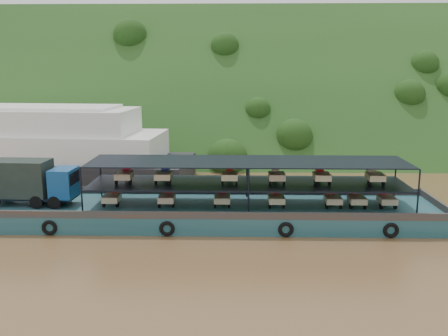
{
  "coord_description": "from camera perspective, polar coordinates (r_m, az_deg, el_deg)",
  "views": [
    {
      "loc": [
        -1.06,
        -36.47,
        11.33
      ],
      "look_at": [
        -2.0,
        3.0,
        3.2
      ],
      "focal_mm": 40.0,
      "sensor_mm": 36.0,
      "label": 1
    }
  ],
  "objects": [
    {
      "name": "ground",
      "position": [
        38.2,
        2.91,
        -5.63
      ],
      "size": [
        160.0,
        160.0,
        0.0
      ],
      "primitive_type": "plane",
      "color": "brown",
      "rests_on": "ground"
    },
    {
      "name": "hillside",
      "position": [
        73.36,
        2.18,
        2.74
      ],
      "size": [
        140.0,
        39.6,
        39.6
      ],
      "primitive_type": "cube",
      "rotation": [
        0.79,
        0.0,
        0.0
      ],
      "color": "#183B15",
      "rests_on": "ground"
    },
    {
      "name": "cargo_barge",
      "position": [
        37.09,
        -4.18,
        -4.36
      ],
      "size": [
        35.0,
        7.18,
        4.54
      ],
      "color": "#15464C",
      "rests_on": "ground"
    },
    {
      "name": "passenger_ferry",
      "position": [
        55.12,
        -23.28,
        2.21
      ],
      "size": [
        37.23,
        12.08,
        7.41
      ],
      "rotation": [
        0.0,
        0.0,
        -0.08
      ],
      "color": "black",
      "rests_on": "ground"
    }
  ]
}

